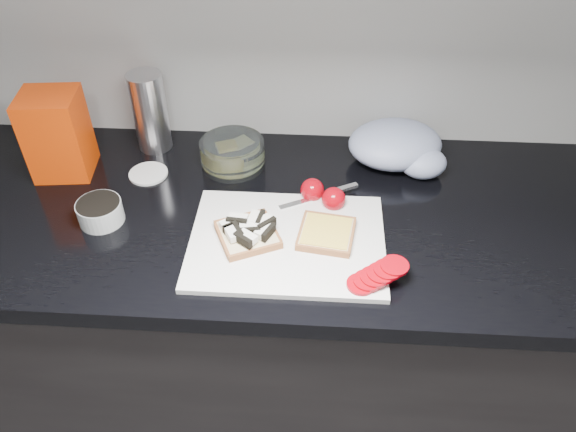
% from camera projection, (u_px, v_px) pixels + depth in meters
% --- Properties ---
extents(base_cabinet, '(3.50, 0.60, 0.86)m').
position_uv_depth(base_cabinet, '(242.00, 335.00, 1.56)').
color(base_cabinet, black).
rests_on(base_cabinet, ground).
extents(countertop, '(3.50, 0.64, 0.04)m').
position_uv_depth(countertop, '(231.00, 213.00, 1.26)').
color(countertop, black).
rests_on(countertop, base_cabinet).
extents(cutting_board, '(0.40, 0.30, 0.01)m').
position_uv_depth(cutting_board, '(287.00, 242.00, 1.16)').
color(cutting_board, silver).
rests_on(cutting_board, countertop).
extents(bread_left, '(0.16, 0.16, 0.04)m').
position_uv_depth(bread_left, '(248.00, 232.00, 1.15)').
color(bread_left, beige).
rests_on(bread_left, cutting_board).
extents(bread_right, '(0.13, 0.13, 0.02)m').
position_uv_depth(bread_right, '(326.00, 234.00, 1.15)').
color(bread_right, beige).
rests_on(bread_right, cutting_board).
extents(tomato_slices, '(0.13, 0.10, 0.03)m').
position_uv_depth(tomato_slices, '(378.00, 275.00, 1.06)').
color(tomato_slices, '#98030D').
rests_on(tomato_slices, cutting_board).
extents(knife, '(0.18, 0.10, 0.01)m').
position_uv_depth(knife, '(329.00, 193.00, 1.26)').
color(knife, silver).
rests_on(knife, cutting_board).
extents(seed_tub, '(0.10, 0.10, 0.05)m').
position_uv_depth(seed_tub, '(100.00, 211.00, 1.20)').
color(seed_tub, '#ACB1B1').
rests_on(seed_tub, countertop).
extents(tub_lid, '(0.10, 0.10, 0.01)m').
position_uv_depth(tub_lid, '(148.00, 174.00, 1.34)').
color(tub_lid, white).
rests_on(tub_lid, countertop).
extents(glass_bowl, '(0.15, 0.15, 0.06)m').
position_uv_depth(glass_bowl, '(233.00, 154.00, 1.35)').
color(glass_bowl, silver).
rests_on(glass_bowl, countertop).
extents(bread_bag, '(0.14, 0.13, 0.20)m').
position_uv_depth(bread_bag, '(57.00, 134.00, 1.29)').
color(bread_bag, red).
rests_on(bread_bag, countertop).
extents(steel_canister, '(0.08, 0.08, 0.20)m').
position_uv_depth(steel_canister, '(150.00, 112.00, 1.36)').
color(steel_canister, silver).
rests_on(steel_canister, countertop).
extents(grocery_bag, '(0.25, 0.22, 0.10)m').
position_uv_depth(grocery_bag, '(399.00, 147.00, 1.34)').
color(grocery_bag, '#9BA5BF').
rests_on(grocery_bag, countertop).
extents(whole_tomatoes, '(0.10, 0.08, 0.05)m').
position_uv_depth(whole_tomatoes, '(323.00, 194.00, 1.24)').
color(whole_tomatoes, '#98030D').
rests_on(whole_tomatoes, countertop).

